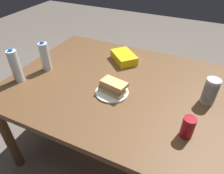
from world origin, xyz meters
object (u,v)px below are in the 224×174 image
object	(u,v)px
water_bottle_tall	(16,66)
dining_table	(117,91)
soda_can_red	(188,127)
plastic_cup_stack	(210,91)
chip_bag	(124,57)
sandwich	(113,87)
paper_plate	(112,92)
water_bottle_spare	(45,57)

from	to	relation	value
water_bottle_tall	dining_table	bearing A→B (deg)	22.67
soda_can_red	plastic_cup_stack	size ratio (longest dim) A/B	0.73
chip_bag	sandwich	bearing A→B (deg)	145.94
paper_plate	plastic_cup_stack	bearing A→B (deg)	17.03
paper_plate	soda_can_red	bearing A→B (deg)	-17.56
sandwich	chip_bag	bearing A→B (deg)	102.69
plastic_cup_stack	water_bottle_spare	bearing A→B (deg)	-174.28
water_bottle_tall	chip_bag	bearing A→B (deg)	45.04
paper_plate	chip_bag	size ratio (longest dim) A/B	0.96
plastic_cup_stack	dining_table	bearing A→B (deg)	-174.96
dining_table	sandwich	bearing A→B (deg)	-80.63
water_bottle_tall	plastic_cup_stack	size ratio (longest dim) A/B	1.50
dining_table	paper_plate	xyz separation A→B (m)	(0.02, -0.12, 0.09)
paper_plate	plastic_cup_stack	world-z (taller)	plastic_cup_stack
soda_can_red	chip_bag	xyz separation A→B (m)	(-0.59, 0.59, -0.03)
water_bottle_tall	water_bottle_spare	bearing A→B (deg)	68.39
paper_plate	water_bottle_spare	bearing A→B (deg)	174.09
sandwich	chip_bag	distance (m)	0.44
water_bottle_spare	water_bottle_tall	bearing A→B (deg)	-111.61
sandwich	water_bottle_tall	distance (m)	0.69
soda_can_red	water_bottle_tall	size ratio (longest dim) A/B	0.49
sandwich	plastic_cup_stack	world-z (taller)	plastic_cup_stack
chip_bag	plastic_cup_stack	distance (m)	0.72
sandwich	soda_can_red	size ratio (longest dim) A/B	1.62
dining_table	water_bottle_tall	xyz separation A→B (m)	(-0.65, -0.27, 0.20)
soda_can_red	chip_bag	world-z (taller)	soda_can_red
chip_bag	soda_can_red	bearing A→B (deg)	178.50
dining_table	chip_bag	bearing A→B (deg)	104.01
soda_can_red	water_bottle_spare	xyz separation A→B (m)	(-1.08, 0.22, 0.05)
dining_table	soda_can_red	world-z (taller)	soda_can_red
dining_table	water_bottle_spare	distance (m)	0.60
water_bottle_tall	water_bottle_spare	distance (m)	0.22
dining_table	paper_plate	world-z (taller)	paper_plate
chip_bag	water_bottle_tall	bearing A→B (deg)	88.29
dining_table	water_bottle_spare	size ratio (longest dim) A/B	6.54
sandwich	plastic_cup_stack	size ratio (longest dim) A/B	1.18
dining_table	sandwich	distance (m)	0.18
sandwich	chip_bag	xyz separation A→B (m)	(-0.10, 0.43, -0.02)
soda_can_red	water_bottle_spare	world-z (taller)	water_bottle_spare
chip_bag	paper_plate	bearing A→B (deg)	145.39
chip_bag	water_bottle_spare	size ratio (longest dim) A/B	0.99
dining_table	sandwich	size ratio (longest dim) A/B	7.71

